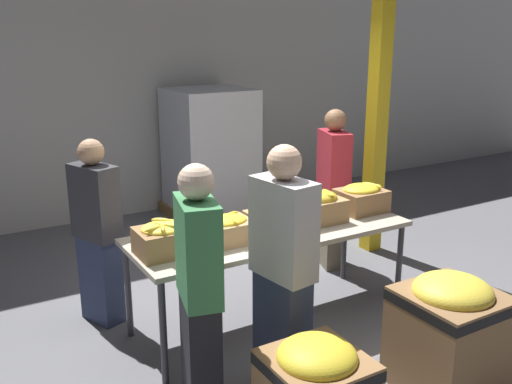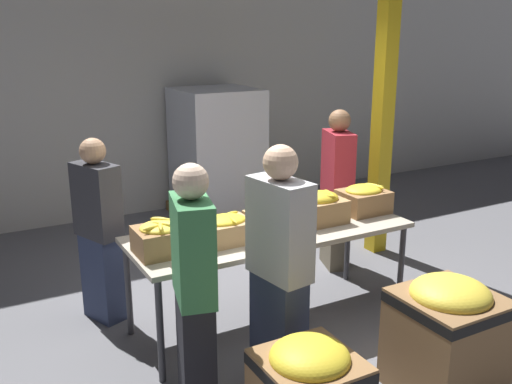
% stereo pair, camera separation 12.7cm
% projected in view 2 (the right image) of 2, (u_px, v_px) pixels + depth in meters
% --- Properties ---
extents(ground_plane, '(30.00, 30.00, 0.00)m').
position_uv_depth(ground_plane, '(270.00, 321.00, 4.81)').
color(ground_plane, slate).
extents(wall_back, '(16.00, 0.08, 4.00)m').
position_uv_depth(wall_back, '(133.00, 60.00, 7.16)').
color(wall_back, '#B7B7B2').
rests_on(wall_back, ground_plane).
extents(sorting_table, '(2.29, 0.86, 0.82)m').
position_uv_depth(sorting_table, '(270.00, 236.00, 4.60)').
color(sorting_table, '#B2A893').
rests_on(sorting_table, ground_plane).
extents(banana_box_0, '(0.40, 0.34, 0.26)m').
position_uv_depth(banana_box_0, '(164.00, 237.00, 4.07)').
color(banana_box_0, olive).
rests_on(banana_box_0, sorting_table).
extents(banana_box_1, '(0.40, 0.32, 0.21)m').
position_uv_depth(banana_box_1, '(225.00, 229.00, 4.29)').
color(banana_box_1, tan).
rests_on(banana_box_1, sorting_table).
extents(banana_box_2, '(0.40, 0.31, 0.26)m').
position_uv_depth(banana_box_2, '(274.00, 219.00, 4.46)').
color(banana_box_2, tan).
rests_on(banana_box_2, sorting_table).
extents(banana_box_3, '(0.40, 0.32, 0.28)m').
position_uv_depth(banana_box_3, '(320.00, 207.00, 4.72)').
color(banana_box_3, '#A37A4C').
rests_on(banana_box_3, sorting_table).
extents(banana_box_4, '(0.40, 0.34, 0.25)m').
position_uv_depth(banana_box_4, '(364.00, 198.00, 4.99)').
color(banana_box_4, olive).
rests_on(banana_box_4, sorting_table).
extents(volunteer_0, '(0.34, 0.46, 1.55)m').
position_uv_depth(volunteer_0, '(99.00, 232.00, 4.67)').
color(volunteer_0, '#2D3856').
rests_on(volunteer_0, ground_plane).
extents(volunteer_1, '(0.32, 0.48, 1.63)m').
position_uv_depth(volunteer_1, '(194.00, 292.00, 3.52)').
color(volunteer_1, black).
rests_on(volunteer_1, ground_plane).
extents(volunteer_2, '(0.34, 0.48, 1.63)m').
position_uv_depth(volunteer_2, '(337.00, 191.00, 5.73)').
color(volunteer_2, '#6B604C').
rests_on(volunteer_2, ground_plane).
extents(volunteer_3, '(0.29, 0.48, 1.68)m').
position_uv_depth(volunteer_3, '(279.00, 271.00, 3.76)').
color(volunteer_3, '#2D3856').
rests_on(volunteer_3, ground_plane).
extents(donation_bin_1, '(0.62, 0.62, 0.82)m').
position_uv_depth(donation_bin_1, '(447.00, 333.00, 3.78)').
color(donation_bin_1, olive).
rests_on(donation_bin_1, ground_plane).
extents(support_pillar, '(0.17, 0.17, 4.00)m').
position_uv_depth(support_pillar, '(386.00, 67.00, 5.83)').
color(support_pillar, gold).
rests_on(support_pillar, ground_plane).
extents(pallet_stack_0, '(1.07, 1.07, 1.66)m').
position_uv_depth(pallet_stack_0, '(217.00, 154.00, 7.36)').
color(pallet_stack_0, olive).
rests_on(pallet_stack_0, ground_plane).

